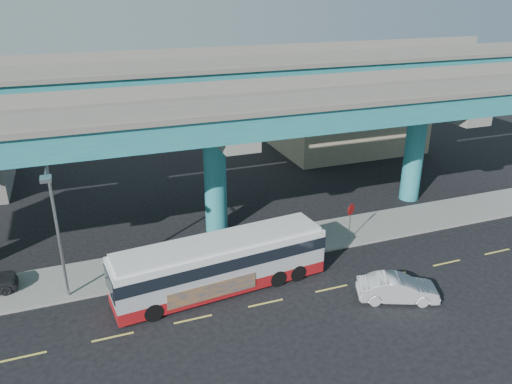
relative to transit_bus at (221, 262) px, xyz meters
name	(u,v)px	position (x,y,z in m)	size (l,w,h in m)	color
ground	(264,300)	(1.81, -1.89, -1.69)	(120.00, 120.00, 0.00)	black
sidewalk	(232,252)	(1.81, 3.61, -1.62)	(70.00, 4.00, 0.15)	gray
lane_markings	(266,303)	(1.81, -2.19, -1.69)	(58.00, 0.12, 0.01)	#D8C64C
viaduct	(212,100)	(1.81, 7.22, 7.45)	(52.00, 12.40, 11.70)	#226683
building_beige	(345,114)	(19.81, 21.10, 1.81)	(14.00, 10.23, 7.00)	tan
transit_bus	(221,262)	(0.00, 0.00, 0.00)	(12.24, 3.78, 3.09)	maroon
sedan	(398,288)	(8.61, -4.35, -0.99)	(4.53, 3.02, 1.41)	#B4B4B9
street_lamp	(54,215)	(-8.10, 1.55, 3.54)	(0.50, 2.55, 7.84)	gray
stop_sign	(351,214)	(9.52, 2.29, 0.38)	(0.71, 0.41, 2.66)	gray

